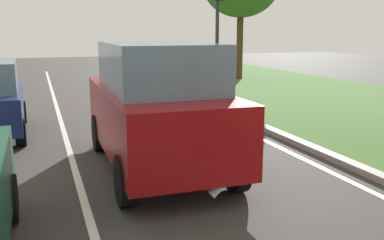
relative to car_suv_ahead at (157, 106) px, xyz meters
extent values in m
plane|color=#383533|center=(-0.75, 4.36, -1.17)|extent=(60.00, 60.00, 0.00)
cube|color=silver|center=(-1.45, 4.36, -1.16)|extent=(0.12, 32.00, 0.01)
cube|color=silver|center=(2.85, 4.36, -1.16)|extent=(0.12, 32.00, 0.01)
cube|color=#3D6628|center=(7.75, 4.36, -1.14)|extent=(9.00, 48.00, 0.06)
cube|color=#9E9B93|center=(3.35, 4.36, -1.11)|extent=(0.24, 48.00, 0.12)
cube|color=maroon|center=(0.00, 0.04, -0.24)|extent=(1.97, 4.53, 1.10)
cube|color=slate|center=(0.00, -0.11, 0.71)|extent=(1.74, 2.73, 0.80)
cylinder|color=black|center=(-0.85, 1.58, -0.79)|extent=(0.23, 0.76, 0.76)
cylinder|color=black|center=(0.90, 1.56, -0.79)|extent=(0.23, 0.76, 0.76)
cylinder|color=black|center=(-0.90, -1.47, -0.79)|extent=(0.23, 0.76, 0.76)
cylinder|color=black|center=(0.85, -1.50, -0.79)|extent=(0.23, 0.76, 0.76)
cylinder|color=black|center=(-2.45, -1.49, -0.85)|extent=(0.22, 0.64, 0.64)
cylinder|color=black|center=(-2.44, 5.07, -0.87)|extent=(0.23, 0.60, 0.60)
cylinder|color=black|center=(-2.40, 2.55, -0.87)|extent=(0.23, 0.60, 0.60)
cylinder|color=#2D2D2D|center=(4.68, 8.32, 1.19)|extent=(0.14, 0.14, 4.72)
cylinder|color=#4C331E|center=(7.67, 12.43, 0.46)|extent=(0.32, 0.32, 3.26)
camera|label=1|loc=(-1.97, -7.32, 1.34)|focal=40.31mm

